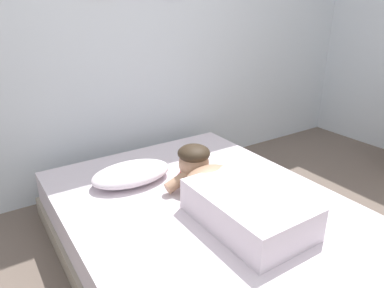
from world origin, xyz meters
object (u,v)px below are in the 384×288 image
at_px(coffee_cup, 187,168).
at_px(bed, 206,229).
at_px(pillow, 131,173).
at_px(person_lying, 231,194).
at_px(cell_phone, 241,223).

bearing_deg(coffee_cup, bed, -107.43).
relative_size(pillow, person_lying, 0.57).
relative_size(bed, person_lying, 2.16).
height_order(pillow, cell_phone, pillow).
bearing_deg(coffee_cup, cell_phone, -97.44).
xyz_separation_m(person_lying, cell_phone, (-0.03, -0.13, -0.10)).
distance_m(pillow, person_lying, 0.70).
xyz_separation_m(pillow, cell_phone, (0.28, -0.75, -0.05)).
bearing_deg(bed, pillow, 115.65).
xyz_separation_m(pillow, person_lying, (0.31, -0.62, 0.05)).
height_order(bed, pillow, pillow).
xyz_separation_m(person_lying, coffee_cup, (0.06, 0.53, -0.07)).
bearing_deg(person_lying, cell_phone, -102.90).
distance_m(bed, pillow, 0.59).
distance_m(pillow, cell_phone, 0.80).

